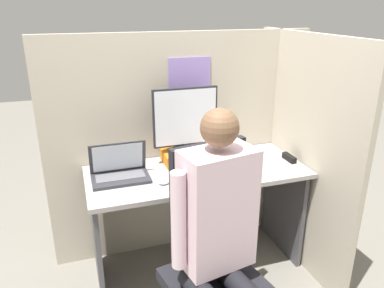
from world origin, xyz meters
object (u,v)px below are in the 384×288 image
paper_box (186,156)px  stapler (289,158)px  office_chair (212,252)px  carrot_toy (187,182)px  laptop (120,172)px  person (219,234)px  monitor (185,120)px

paper_box → stapler: paper_box is taller
stapler → office_chair: bearing=-145.0°
paper_box → carrot_toy: 0.38m
laptop → carrot_toy: 0.44m
carrot_toy → person: bearing=-92.5°
office_chair → person: bearing=-100.8°
paper_box → office_chair: size_ratio=0.28×
office_chair → person: 0.28m
paper_box → person: bearing=-97.9°
laptop → carrot_toy: (0.37, -0.23, -0.02)m
laptop → person: bearing=-66.7°
monitor → office_chair: 0.92m
monitor → carrot_toy: 0.47m
monitor → laptop: 0.56m
paper_box → person: size_ratio=0.23×
stapler → paper_box: bearing=162.7°
office_chair → person: person is taller
paper_box → office_chair: (-0.10, -0.77, -0.23)m
paper_box → person: 0.95m
person → office_chair: bearing=79.2°
monitor → person: (-0.13, -0.94, -0.27)m
monitor → office_chair: (-0.10, -0.77, -0.49)m
office_chair → person: size_ratio=0.82×
laptop → person: 0.87m
stapler → person: 1.09m
stapler → office_chair: size_ratio=0.12×
paper_box → monitor: monitor is taller
paper_box → monitor: bearing=90.0°
laptop → person: size_ratio=0.26×
monitor → person: bearing=-97.8°
monitor → stapler: monitor is taller
carrot_toy → person: person is taller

